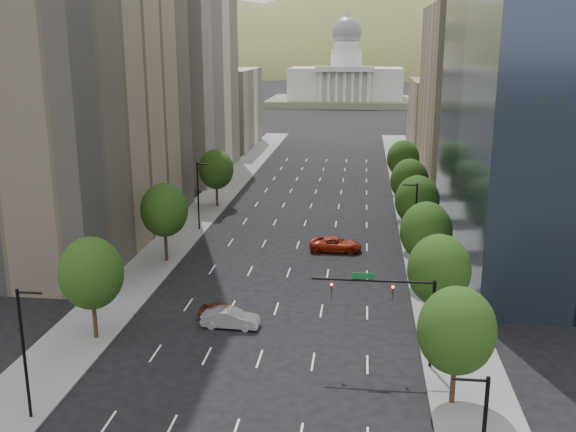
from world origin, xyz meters
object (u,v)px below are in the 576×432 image
at_px(car_red_far, 336,244).
at_px(car_silver, 231,318).
at_px(capitol, 346,83).
at_px(car_maroon, 224,312).
at_px(traffic_signal, 399,303).

bearing_deg(car_red_far, car_silver, 160.37).
bearing_deg(capitol, car_red_far, -88.61).
distance_m(capitol, car_silver, 214.36).
height_order(capitol, car_maroon, capitol).
distance_m(car_silver, car_red_far, 23.91).
distance_m(capitol, car_maroon, 212.86).
xyz_separation_m(traffic_signal, car_red_far, (-5.88, 28.03, -4.32)).
bearing_deg(car_red_far, traffic_signal, -168.17).
distance_m(traffic_signal, car_silver, 15.58).
relative_size(car_maroon, car_silver, 0.87).
distance_m(traffic_signal, capitol, 219.99).
bearing_deg(car_red_far, capitol, 1.37).
height_order(traffic_signal, car_red_far, traffic_signal).
bearing_deg(car_silver, car_red_far, -17.14).
bearing_deg(car_maroon, car_red_far, -16.09).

